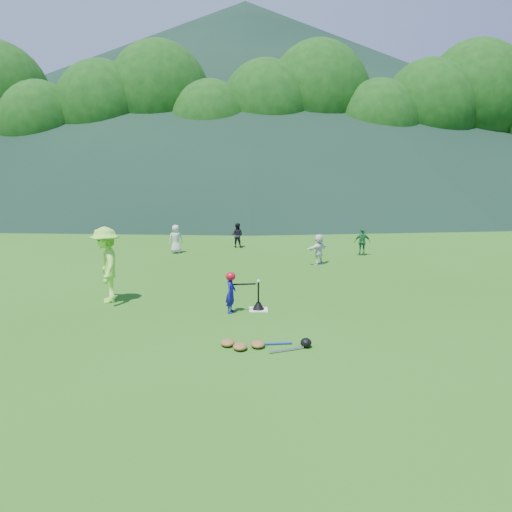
{
  "coord_description": "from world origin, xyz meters",
  "views": [
    {
      "loc": [
        -0.34,
        -11.92,
        3.56
      ],
      "look_at": [
        0.0,
        2.5,
        0.9
      ],
      "focal_mm": 35.0,
      "sensor_mm": 36.0,
      "label": 1
    }
  ],
  "objects_px": {
    "fielder_a": "(176,239)",
    "fielder_b": "(237,235)",
    "batter_child": "(231,293)",
    "home_plate": "(258,309)",
    "adult_coach": "(106,265)",
    "equipment_pile": "(258,344)",
    "fielder_d": "(319,249)",
    "batting_tee": "(258,305)",
    "fielder_c": "(362,242)"
  },
  "relations": [
    {
      "from": "fielder_d",
      "to": "equipment_pile",
      "type": "height_order",
      "value": "fielder_d"
    },
    {
      "from": "batting_tee",
      "to": "adult_coach",
      "type": "bearing_deg",
      "value": 167.97
    },
    {
      "from": "fielder_a",
      "to": "equipment_pile",
      "type": "height_order",
      "value": "fielder_a"
    },
    {
      "from": "adult_coach",
      "to": "fielder_d",
      "type": "distance_m",
      "value": 7.92
    },
    {
      "from": "fielder_a",
      "to": "fielder_b",
      "type": "height_order",
      "value": "fielder_a"
    },
    {
      "from": "batter_child",
      "to": "home_plate",
      "type": "bearing_deg",
      "value": -60.59
    },
    {
      "from": "fielder_b",
      "to": "home_plate",
      "type": "bearing_deg",
      "value": 112.31
    },
    {
      "from": "fielder_d",
      "to": "batting_tee",
      "type": "distance_m",
      "value": 6.15
    },
    {
      "from": "adult_coach",
      "to": "fielder_d",
      "type": "relative_size",
      "value": 1.8
    },
    {
      "from": "batter_child",
      "to": "fielder_d",
      "type": "distance_m",
      "value": 6.6
    },
    {
      "from": "batting_tee",
      "to": "home_plate",
      "type": "bearing_deg",
      "value": 0.0
    },
    {
      "from": "fielder_a",
      "to": "adult_coach",
      "type": "bearing_deg",
      "value": 67.83
    },
    {
      "from": "home_plate",
      "to": "equipment_pile",
      "type": "distance_m",
      "value": 2.58
    },
    {
      "from": "fielder_d",
      "to": "equipment_pile",
      "type": "bearing_deg",
      "value": 33.27
    },
    {
      "from": "batter_child",
      "to": "batting_tee",
      "type": "height_order",
      "value": "batter_child"
    },
    {
      "from": "fielder_b",
      "to": "batting_tee",
      "type": "relative_size",
      "value": 1.57
    },
    {
      "from": "home_plate",
      "to": "batting_tee",
      "type": "bearing_deg",
      "value": 0.0
    },
    {
      "from": "adult_coach",
      "to": "fielder_a",
      "type": "relative_size",
      "value": 1.71
    },
    {
      "from": "home_plate",
      "to": "equipment_pile",
      "type": "xyz_separation_m",
      "value": [
        -0.08,
        -2.58,
        0.06
      ]
    },
    {
      "from": "batter_child",
      "to": "equipment_pile",
      "type": "distance_m",
      "value": 2.49
    },
    {
      "from": "batting_tee",
      "to": "fielder_d",
      "type": "bearing_deg",
      "value": 67.74
    },
    {
      "from": "fielder_c",
      "to": "batting_tee",
      "type": "relative_size",
      "value": 1.59
    },
    {
      "from": "fielder_b",
      "to": "batting_tee",
      "type": "bearing_deg",
      "value": 112.31
    },
    {
      "from": "fielder_d",
      "to": "batter_child",
      "type": "bearing_deg",
      "value": 22.48
    },
    {
      "from": "home_plate",
      "to": "fielder_a",
      "type": "xyz_separation_m",
      "value": [
        -3.12,
        8.13,
        0.57
      ]
    },
    {
      "from": "fielder_a",
      "to": "fielder_c",
      "type": "height_order",
      "value": "fielder_a"
    },
    {
      "from": "home_plate",
      "to": "fielder_b",
      "type": "bearing_deg",
      "value": 93.91
    },
    {
      "from": "adult_coach",
      "to": "fielder_a",
      "type": "bearing_deg",
      "value": 157.11
    },
    {
      "from": "fielder_a",
      "to": "fielder_c",
      "type": "bearing_deg",
      "value": 158.85
    },
    {
      "from": "fielder_b",
      "to": "batting_tee",
      "type": "distance_m",
      "value": 9.53
    },
    {
      "from": "batter_child",
      "to": "fielder_b",
      "type": "relative_size",
      "value": 0.92
    },
    {
      "from": "adult_coach",
      "to": "fielder_d",
      "type": "bearing_deg",
      "value": 111.22
    },
    {
      "from": "adult_coach",
      "to": "fielder_b",
      "type": "distance_m",
      "value": 9.27
    },
    {
      "from": "batter_child",
      "to": "batting_tee",
      "type": "xyz_separation_m",
      "value": [
        0.68,
        0.2,
        -0.36
      ]
    },
    {
      "from": "fielder_b",
      "to": "adult_coach",
      "type": "bearing_deg",
      "value": 87.66
    },
    {
      "from": "fielder_c",
      "to": "batting_tee",
      "type": "bearing_deg",
      "value": 60.37
    },
    {
      "from": "home_plate",
      "to": "batting_tee",
      "type": "relative_size",
      "value": 0.66
    },
    {
      "from": "fielder_c",
      "to": "fielder_d",
      "type": "distance_m",
      "value": 2.66
    },
    {
      "from": "adult_coach",
      "to": "fielder_b",
      "type": "xyz_separation_m",
      "value": [
        3.28,
        8.66,
        -0.45
      ]
    },
    {
      "from": "fielder_c",
      "to": "batting_tee",
      "type": "xyz_separation_m",
      "value": [
        -4.32,
        -7.43,
        -0.41
      ]
    },
    {
      "from": "fielder_c",
      "to": "equipment_pile",
      "type": "bearing_deg",
      "value": 66.81
    },
    {
      "from": "fielder_a",
      "to": "batting_tee",
      "type": "bearing_deg",
      "value": 95.17
    },
    {
      "from": "batter_child",
      "to": "batting_tee",
      "type": "relative_size",
      "value": 1.45
    },
    {
      "from": "batting_tee",
      "to": "equipment_pile",
      "type": "distance_m",
      "value": 2.58
    },
    {
      "from": "batter_child",
      "to": "adult_coach",
      "type": "height_order",
      "value": "adult_coach"
    },
    {
      "from": "batting_tee",
      "to": "fielder_b",
      "type": "bearing_deg",
      "value": 93.91
    },
    {
      "from": "batter_child",
      "to": "fielder_c",
      "type": "relative_size",
      "value": 0.91
    },
    {
      "from": "fielder_b",
      "to": "fielder_c",
      "type": "distance_m",
      "value": 5.38
    },
    {
      "from": "fielder_c",
      "to": "fielder_d",
      "type": "xyz_separation_m",
      "value": [
        -2.0,
        -1.75,
        0.01
      ]
    },
    {
      "from": "home_plate",
      "to": "fielder_b",
      "type": "xyz_separation_m",
      "value": [
        -0.65,
        9.5,
        0.53
      ]
    }
  ]
}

